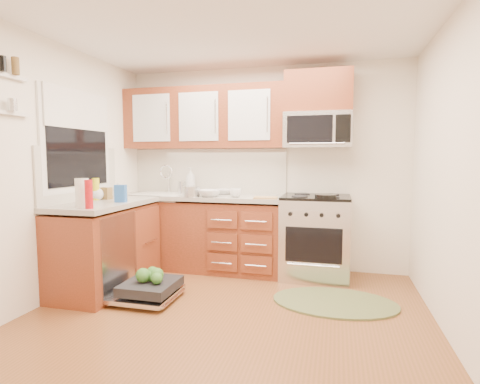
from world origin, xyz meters
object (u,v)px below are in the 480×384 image
(upper_cabinets, at_px, (203,118))
(bowl_b, at_px, (209,193))
(skillet, at_px, (326,196))
(range, at_px, (315,237))
(sink, at_px, (161,204))
(microwave, at_px, (318,130))
(dishwasher, at_px, (147,290))
(rug, at_px, (335,302))
(cup, at_px, (236,193))
(cutting_board, at_px, (266,198))
(stock_pot, at_px, (191,191))
(paper_towel_roll, at_px, (82,193))
(bowl_a, at_px, (224,192))

(upper_cabinets, relative_size, bowl_b, 7.87)
(upper_cabinets, xyz_separation_m, skillet, (1.52, -0.40, -0.90))
(range, xyz_separation_m, sink, (-1.93, -0.01, 0.33))
(microwave, distance_m, dishwasher, 2.55)
(rug, height_order, cup, cup)
(cutting_board, xyz_separation_m, bowl_b, (-0.68, 0.03, 0.03))
(cup, bearing_deg, bowl_b, -176.81)
(upper_cabinets, bearing_deg, bowl_b, -60.64)
(range, bearing_deg, bowl_b, -171.62)
(dishwasher, distance_m, stock_pot, 1.28)
(range, xyz_separation_m, dishwasher, (-1.54, -1.13, -0.38))
(microwave, xyz_separation_m, bowl_b, (-1.22, -0.30, -0.73))
(dishwasher, relative_size, paper_towel_roll, 2.62)
(upper_cabinets, distance_m, bowl_a, 0.96)
(rug, bearing_deg, cup, 152.28)
(dishwasher, distance_m, rug, 1.81)
(microwave, xyz_separation_m, skillet, (0.11, -0.37, -0.73))
(sink, xyz_separation_m, cup, (1.03, -0.15, 0.18))
(cutting_board, relative_size, cup, 1.97)
(microwave, bearing_deg, stock_pot, -167.09)
(sink, relative_size, stock_pot, 2.98)
(sink, bearing_deg, cutting_board, -8.21)
(upper_cabinets, height_order, range, upper_cabinets)
(bowl_a, bearing_deg, microwave, -2.50)
(stock_pot, height_order, paper_towel_roll, paper_towel_roll)
(range, xyz_separation_m, bowl_b, (-1.22, -0.18, 0.49))
(stock_pot, distance_m, paper_towel_roll, 1.30)
(skillet, distance_m, bowl_a, 1.33)
(rug, distance_m, bowl_b, 1.83)
(bowl_a, bearing_deg, upper_cabinets, -174.50)
(bowl_b, bearing_deg, rug, -21.73)
(microwave, height_order, bowl_a, microwave)
(paper_towel_roll, bearing_deg, stock_pot, 61.29)
(sink, relative_size, dishwasher, 0.89)
(microwave, relative_size, cup, 5.74)
(skillet, relative_size, cup, 1.73)
(range, height_order, stock_pot, stock_pot)
(microwave, relative_size, bowl_a, 3.00)
(range, bearing_deg, paper_towel_roll, -146.83)
(skillet, height_order, stock_pot, stock_pot)
(upper_cabinets, xyz_separation_m, stock_pot, (-0.03, -0.35, -0.89))
(sink, distance_m, bowl_b, 0.75)
(sink, distance_m, cup, 1.05)
(stock_pot, xyz_separation_m, cup, (0.54, 0.05, -0.01))
(rug, distance_m, cutting_board, 1.33)
(microwave, bearing_deg, rug, -75.22)
(cup, bearing_deg, stock_pot, -174.91)
(microwave, bearing_deg, cutting_board, -148.73)
(bowl_a, bearing_deg, cutting_board, -32.26)
(upper_cabinets, relative_size, range, 2.16)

